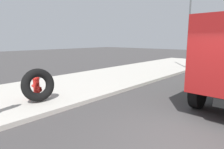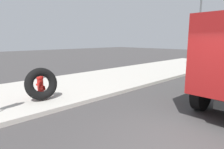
{
  "view_description": "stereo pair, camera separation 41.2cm",
  "coord_description": "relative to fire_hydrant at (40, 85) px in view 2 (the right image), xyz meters",
  "views": [
    {
      "loc": [
        -4.09,
        -1.2,
        2.32
      ],
      "look_at": [
        0.42,
        2.83,
        1.22
      ],
      "focal_mm": 31.19,
      "sensor_mm": 36.0,
      "label": 1
    },
    {
      "loc": [
        -3.8,
        -1.5,
        2.32
      ],
      "look_at": [
        0.42,
        2.83,
        1.22
      ],
      "focal_mm": 31.19,
      "sensor_mm": 36.0,
      "label": 2
    }
  ],
  "objects": [
    {
      "name": "sidewalk_curb",
      "position": [
        0.68,
        0.85,
        -0.53
      ],
      "size": [
        36.0,
        5.0,
        0.15
      ],
      "primitive_type": "cube",
      "color": "#BCB7AD",
      "rests_on": "ground"
    },
    {
      "name": "fire_hydrant",
      "position": [
        0.0,
        0.0,
        0.0
      ],
      "size": [
        0.26,
        0.59,
        0.85
      ],
      "color": "red",
      "rests_on": "sidewalk_curb"
    },
    {
      "name": "loose_tire",
      "position": [
        -0.19,
        -0.52,
        0.15
      ],
      "size": [
        1.21,
        0.62,
        1.2
      ],
      "primitive_type": "torus",
      "rotation": [
        1.39,
        0.0,
        -0.11
      ],
      "color": "black",
      "rests_on": "sidewalk_curb"
    },
    {
      "name": "street_light_pole",
      "position": [
        11.7,
        -1.15,
        2.31
      ],
      "size": [
        0.12,
        0.12,
        5.53
      ],
      "primitive_type": "cylinder",
      "color": "#595B5E",
      "rests_on": "sidewalk_curb"
    }
  ]
}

